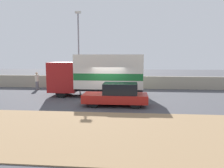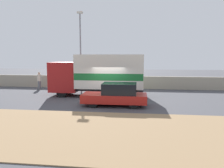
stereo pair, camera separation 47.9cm
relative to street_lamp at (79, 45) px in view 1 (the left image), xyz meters
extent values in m
plane|color=#47474C|center=(3.56, -6.44, -4.41)|extent=(80.00, 80.00, 0.00)
cube|color=#937551|center=(3.56, -12.48, -4.39)|extent=(60.00, 6.40, 0.04)
cube|color=#A39984|center=(3.56, 0.73, -3.77)|extent=(60.00, 0.35, 1.28)
cylinder|color=slate|center=(0.00, 0.00, -0.69)|extent=(0.14, 0.14, 7.45)
cube|color=beige|center=(0.00, 0.00, 3.19)|extent=(0.56, 0.28, 0.20)
cube|color=maroon|center=(-0.33, -3.90, -2.81)|extent=(2.25, 2.17, 2.44)
cube|color=black|center=(-1.44, -3.90, -2.32)|extent=(0.06, 1.85, 1.07)
cube|color=#2D2D33|center=(3.51, -3.90, -3.78)|extent=(5.42, 1.40, 0.25)
cube|color=silver|center=(3.51, -3.90, -2.31)|extent=(5.42, 2.54, 2.70)
cube|color=#19662D|center=(3.51, -3.90, -2.68)|extent=(5.40, 2.56, 0.54)
cylinder|color=black|center=(-0.33, -4.82, -3.99)|extent=(0.84, 0.28, 0.84)
cylinder|color=black|center=(-0.33, -2.99, -3.99)|extent=(0.84, 0.28, 0.84)
cylinder|color=black|center=(5.00, -4.82, -3.99)|extent=(0.84, 0.28, 0.84)
cylinder|color=black|center=(5.00, -2.99, -3.99)|extent=(0.84, 0.28, 0.84)
cylinder|color=black|center=(3.91, -4.82, -3.99)|extent=(0.84, 0.28, 0.84)
cylinder|color=black|center=(3.91, -2.99, -3.99)|extent=(0.84, 0.28, 0.84)
cube|color=#B21E19|center=(4.25, -7.33, -3.88)|extent=(4.31, 1.71, 0.56)
cube|color=black|center=(4.59, -7.33, -3.23)|extent=(2.24, 1.57, 0.73)
cylinder|color=black|center=(2.91, -8.07, -4.07)|extent=(0.68, 0.20, 0.68)
cylinder|color=black|center=(2.91, -6.59, -4.07)|extent=(0.68, 0.20, 0.68)
cylinder|color=black|center=(5.58, -8.07, -4.07)|extent=(0.68, 0.20, 0.68)
cylinder|color=black|center=(5.58, -6.59, -4.07)|extent=(0.68, 0.20, 0.68)
cylinder|color=slate|center=(-4.07, -0.91, -3.99)|extent=(0.30, 0.30, 0.83)
cylinder|color=beige|center=(-4.07, -0.91, -3.23)|extent=(0.38, 0.38, 0.69)
sphere|color=tan|center=(-4.07, -0.91, -2.77)|extent=(0.23, 0.23, 0.23)
camera|label=1|loc=(5.36, -21.72, -1.08)|focal=35.00mm
camera|label=2|loc=(5.83, -21.67, -1.08)|focal=35.00mm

